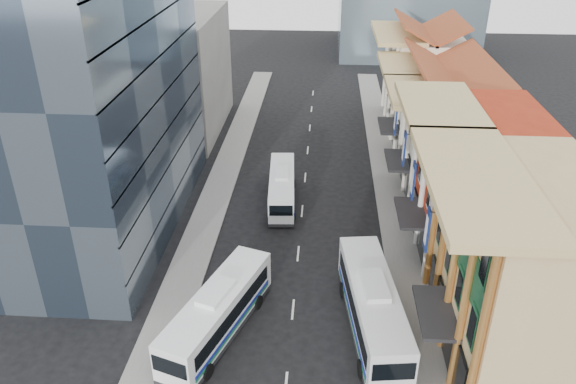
# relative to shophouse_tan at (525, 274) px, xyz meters

# --- Properties ---
(sidewalk_right) EXTENTS (3.00, 90.00, 0.15)m
(sidewalk_right) POSITION_rel_shophouse_tan_xyz_m (-5.50, 17.00, -5.92)
(sidewalk_right) COLOR slate
(sidewalk_right) RESTS_ON ground
(sidewalk_left) EXTENTS (3.00, 90.00, 0.15)m
(sidewalk_left) POSITION_rel_shophouse_tan_xyz_m (-22.50, 17.00, -5.92)
(sidewalk_left) COLOR slate
(sidewalk_left) RESTS_ON ground
(shophouse_tan) EXTENTS (8.00, 14.00, 12.00)m
(shophouse_tan) POSITION_rel_shophouse_tan_xyz_m (0.00, 0.00, 0.00)
(shophouse_tan) COLOR tan
(shophouse_tan) RESTS_ON ground
(shophouse_red) EXTENTS (8.00, 10.00, 12.00)m
(shophouse_red) POSITION_rel_shophouse_tan_xyz_m (0.00, 12.00, 0.00)
(shophouse_red) COLOR #9B2911
(shophouse_red) RESTS_ON ground
(shophouse_cream_near) EXTENTS (8.00, 9.00, 10.00)m
(shophouse_cream_near) POSITION_rel_shophouse_tan_xyz_m (0.00, 21.50, -1.00)
(shophouse_cream_near) COLOR silver
(shophouse_cream_near) RESTS_ON ground
(shophouse_cream_mid) EXTENTS (8.00, 9.00, 10.00)m
(shophouse_cream_mid) POSITION_rel_shophouse_tan_xyz_m (0.00, 30.50, -1.00)
(shophouse_cream_mid) COLOR silver
(shophouse_cream_mid) RESTS_ON ground
(shophouse_cream_far) EXTENTS (8.00, 12.00, 11.00)m
(shophouse_cream_far) POSITION_rel_shophouse_tan_xyz_m (0.00, 41.00, -0.50)
(shophouse_cream_far) COLOR silver
(shophouse_cream_far) RESTS_ON ground
(office_tower) EXTENTS (12.00, 26.00, 30.00)m
(office_tower) POSITION_rel_shophouse_tan_xyz_m (-31.00, 14.00, 9.00)
(office_tower) COLOR #3A4A5D
(office_tower) RESTS_ON ground
(office_block_far) EXTENTS (10.00, 18.00, 14.00)m
(office_block_far) POSITION_rel_shophouse_tan_xyz_m (-30.00, 37.00, 1.00)
(office_block_far) COLOR gray
(office_block_far) RESTS_ON ground
(bus_left_near) EXTENTS (6.17, 11.57, 3.63)m
(bus_left_near) POSITION_rel_shophouse_tan_xyz_m (-18.78, 0.23, -4.18)
(bus_left_near) COLOR white
(bus_left_near) RESTS_ON ground
(bus_left_far) EXTENTS (2.96, 10.17, 3.22)m
(bus_left_far) POSITION_rel_shophouse_tan_xyz_m (-16.00, 18.62, -4.39)
(bus_left_far) COLOR silver
(bus_left_far) RESTS_ON ground
(bus_right) EXTENTS (4.40, 12.53, 3.93)m
(bus_right) POSITION_rel_shophouse_tan_xyz_m (-8.64, 1.30, -4.03)
(bus_right) COLOR silver
(bus_right) RESTS_ON ground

